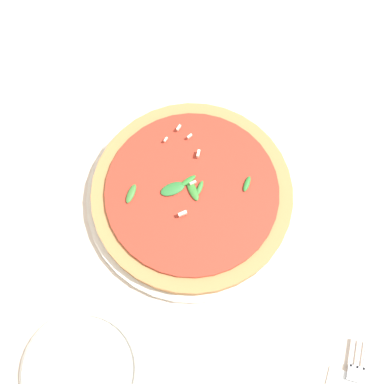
# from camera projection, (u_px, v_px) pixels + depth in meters

# --- Properties ---
(ground_plane) EXTENTS (6.00, 6.00, 0.00)m
(ground_plane) POSITION_uv_depth(u_px,v_px,m) (200.00, 196.00, 0.84)
(ground_plane) COLOR beige
(pizza_arugula_main) EXTENTS (0.33, 0.33, 0.05)m
(pizza_arugula_main) POSITION_uv_depth(u_px,v_px,m) (192.00, 195.00, 0.82)
(pizza_arugula_main) COLOR silver
(pizza_arugula_main) RESTS_ON ground_plane
(side_plate_white) EXTENTS (0.17, 0.17, 0.02)m
(side_plate_white) POSITION_uv_depth(u_px,v_px,m) (81.00, 371.00, 0.74)
(side_plate_white) COLOR silver
(side_plate_white) RESTS_ON ground_plane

